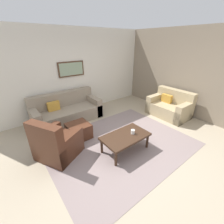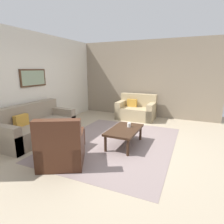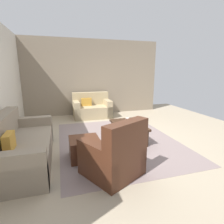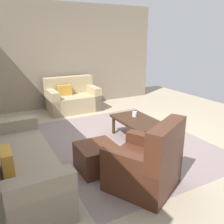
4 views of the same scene
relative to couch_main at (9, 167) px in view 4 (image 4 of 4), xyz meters
The scene contains 9 objects.
ground_plane 2.17m from the couch_main, 75.71° to the right, with size 8.00×8.00×0.00m, color tan.
stone_feature_panel 4.25m from the couch_main, 30.56° to the right, with size 0.12×5.20×2.80m, color gray.
area_rug 2.17m from the couch_main, 75.71° to the right, with size 3.46×2.73×0.01m, color gray.
couch_main is the anchor object (origin of this frame).
couch_loveseat 3.54m from the couch_main, 32.39° to the right, with size 0.86×1.33×0.88m.
armchair_leather 1.81m from the couch_main, 119.09° to the right, with size 1.08×1.08×0.95m.
ottoman 1.21m from the couch_main, 97.22° to the right, with size 0.56×0.56×0.40m, color #4C2819.
coffee_table 2.39m from the couch_main, 78.56° to the right, with size 1.10×0.64×0.41m.
cup 2.49m from the couch_main, 74.52° to the right, with size 0.09×0.09×0.10m, color white.
Camera 4 is at (-3.59, 2.20, 1.92)m, focal length 38.27 mm.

